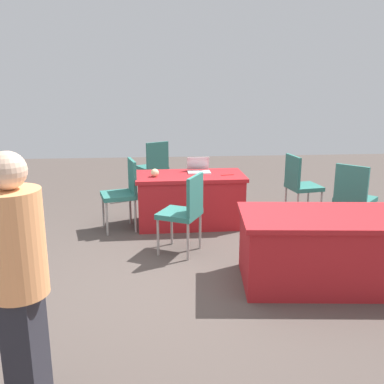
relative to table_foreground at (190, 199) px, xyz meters
name	(u,v)px	position (x,y,z in m)	size (l,w,h in m)	color
ground_plane	(186,277)	(0.18, 1.71, -0.37)	(14.40, 14.40, 0.00)	#4C423D
table_foreground	(190,199)	(0.00, 0.00, 0.00)	(1.51, 0.79, 0.73)	#AD1E23
table_mid_left	(328,249)	(-1.24, 1.96, 0.00)	(1.84, 1.07, 0.73)	#AD1E23
chair_near_front	(300,182)	(-1.63, -0.18, 0.17)	(0.51, 0.51, 0.94)	#9E9993
chair_tucked_left	(154,164)	(0.51, -1.64, 0.19)	(0.60, 0.60, 0.96)	#9E9993
chair_tucked_right	(354,195)	(-2.05, 0.70, 0.20)	(0.62, 0.62, 0.98)	#9E9993
chair_aisle	(185,209)	(0.14, 1.05, 0.18)	(0.59, 0.59, 0.96)	#9E9993
chair_by_pillar	(123,190)	(0.92, 0.13, 0.19)	(0.53, 0.53, 0.96)	#9E9993
person_attendee_standing	(18,275)	(1.28, 3.52, 0.55)	(0.38, 0.38, 1.65)	#26262D
laptop_silver	(199,169)	(-0.13, -0.14, 0.40)	(0.32, 0.30, 0.21)	silver
yarn_ball	(155,173)	(0.49, 0.11, 0.42)	(0.11, 0.11, 0.11)	beige
scissors_red	(227,175)	(-0.51, 0.08, 0.37)	(0.18, 0.04, 0.01)	red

